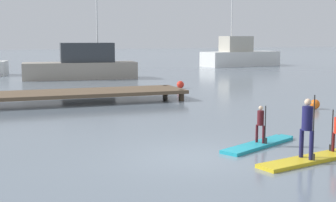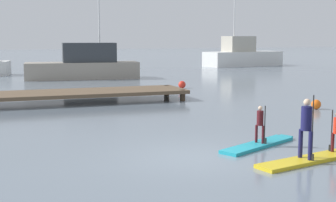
% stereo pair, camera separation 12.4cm
% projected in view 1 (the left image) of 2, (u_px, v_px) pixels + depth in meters
% --- Properties ---
extents(ground_plane, '(240.00, 240.00, 0.00)m').
position_uv_depth(ground_plane, '(196.00, 157.00, 13.42)').
color(ground_plane, slate).
extents(paddleboard_near, '(3.16, 1.95, 0.10)m').
position_uv_depth(paddleboard_near, '(260.00, 144.00, 14.78)').
color(paddleboard_near, '#1E9EB2').
rests_on(paddleboard_near, ground).
extents(paddler_child_solo, '(0.27, 0.37, 1.16)m').
position_uv_depth(paddler_child_solo, '(261.00, 122.00, 14.68)').
color(paddler_child_solo, '#4C1419').
rests_on(paddler_child_solo, paddleboard_near).
extents(paddleboard_far, '(3.79, 1.46, 0.10)m').
position_uv_depth(paddleboard_far, '(314.00, 158.00, 13.06)').
color(paddleboard_far, gold).
rests_on(paddleboard_far, ground).
extents(paddler_adult, '(0.34, 0.50, 1.72)m').
position_uv_depth(paddler_adult, '(307.00, 124.00, 12.74)').
color(paddler_adult, '#19194C').
rests_on(paddler_adult, paddleboard_far).
extents(fishing_boat_green_midground, '(8.96, 3.30, 7.47)m').
position_uv_depth(fishing_boat_green_midground, '(82.00, 65.00, 38.23)').
color(fishing_boat_green_midground, '#9E9384').
rests_on(fishing_boat_green_midground, ground).
extents(motor_boat_small_navy, '(9.74, 4.61, 8.61)m').
position_uv_depth(motor_boat_small_navy, '(240.00, 56.00, 55.18)').
color(motor_boat_small_navy, silver).
rests_on(motor_boat_small_navy, ground).
extents(floating_dock, '(11.19, 3.08, 0.56)m').
position_uv_depth(floating_dock, '(75.00, 93.00, 24.52)').
color(floating_dock, brown).
rests_on(floating_dock, ground).
extents(mooring_buoy_mid, '(0.48, 0.48, 0.48)m').
position_uv_depth(mooring_buoy_mid, '(180.00, 85.00, 31.28)').
color(mooring_buoy_mid, red).
rests_on(mooring_buoy_mid, ground).
extents(mooring_buoy_far, '(0.45, 0.45, 0.45)m').
position_uv_depth(mooring_buoy_far, '(315.00, 104.00, 22.30)').
color(mooring_buoy_far, orange).
rests_on(mooring_buoy_far, ground).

